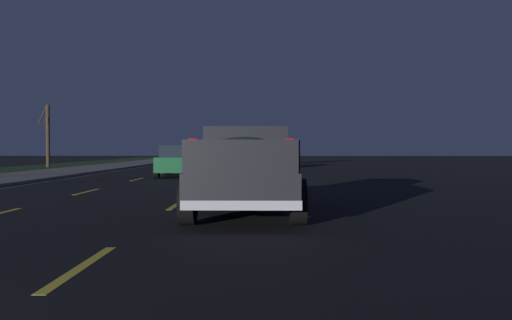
{
  "coord_description": "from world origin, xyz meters",
  "views": [
    {
      "loc": [
        -2.09,
        -3.86,
        1.38
      ],
      "look_at": [
        11.74,
        -3.69,
        1.08
      ],
      "focal_mm": 37.16,
      "sensor_mm": 36.0,
      "label": 1
    }
  ],
  "objects": [
    {
      "name": "sidewalk_shoulder",
      "position": [
        27.0,
        7.45,
        0.06
      ],
      "size": [
        108.0,
        4.0,
        0.12
      ],
      "primitive_type": "cube",
      "color": "slate",
      "rests_on": "ground"
    },
    {
      "name": "sedan_blue",
      "position": [
        34.4,
        -3.63,
        0.78
      ],
      "size": [
        4.41,
        2.04,
        1.54
      ],
      "color": "navy",
      "rests_on": "ground"
    },
    {
      "name": "lane_markings",
      "position": [
        29.66,
        3.16,
        0.0
      ],
      "size": [
        108.0,
        7.04,
        0.01
      ],
      "color": "yellow",
      "rests_on": "ground"
    },
    {
      "name": "sedan_green",
      "position": [
        23.79,
        0.15,
        0.78
      ],
      "size": [
        4.4,
        2.03,
        1.54
      ],
      "color": "#14592D",
      "rests_on": "ground"
    },
    {
      "name": "pickup_truck",
      "position": [
        9.31,
        -3.5,
        0.98
      ],
      "size": [
        5.43,
        2.3,
        1.87
      ],
      "color": "#232328",
      "rests_on": "ground"
    },
    {
      "name": "ground",
      "position": [
        27.0,
        0.0,
        0.0
      ],
      "size": [
        144.0,
        144.0,
        0.0
      ],
      "primitive_type": "plane",
      "color": "black"
    },
    {
      "name": "sedan_white",
      "position": [
        31.4,
        0.19,
        0.78
      ],
      "size": [
        4.42,
        2.05,
        1.54
      ],
      "color": "silver",
      "rests_on": "ground"
    },
    {
      "name": "bare_tree_far",
      "position": [
        36.95,
        12.06,
        2.47
      ],
      "size": [
        1.8,
        1.19,
        4.72
      ],
      "color": "#423323",
      "rests_on": "ground"
    }
  ]
}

